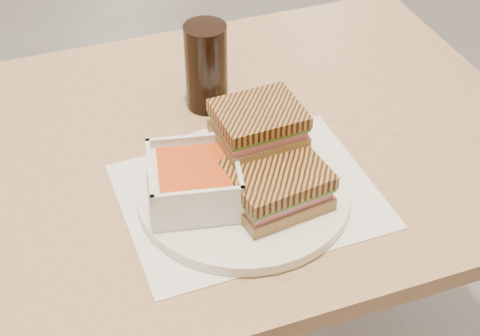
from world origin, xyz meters
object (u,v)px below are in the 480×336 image
object	(u,v)px
cola_glass	(206,67)
main_table	(154,213)
plate	(244,192)
soup_bowl	(194,183)
panini_lower	(277,185)

from	to	relation	value
cola_glass	main_table	bearing A→B (deg)	-137.44
plate	cola_glass	distance (m)	0.24
plate	soup_bowl	bearing A→B (deg)	179.99
panini_lower	cola_glass	bearing A→B (deg)	96.22
plate	panini_lower	size ratio (longest dim) A/B	2.06
panini_lower	main_table	bearing A→B (deg)	133.19
cola_glass	soup_bowl	bearing A→B (deg)	-107.91
panini_lower	cola_glass	xyz separation A→B (m)	(-0.03, 0.27, 0.03)
main_table	plate	distance (m)	0.21
main_table	soup_bowl	distance (m)	0.21
soup_bowl	cola_glass	xyz separation A→B (m)	(0.07, 0.23, 0.03)
panini_lower	cola_glass	distance (m)	0.27
plate	panini_lower	bearing A→B (deg)	-45.17
main_table	panini_lower	xyz separation A→B (m)	(0.15, -0.16, 0.16)
cola_glass	panini_lower	bearing A→B (deg)	-83.78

